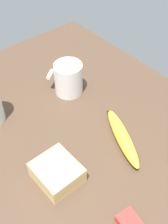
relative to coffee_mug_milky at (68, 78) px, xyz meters
The scene contains 4 objects.
tabletop 14.00cm from the coffee_mug_milky, 18.66° to the right, with size 90.00×64.00×2.00cm, color #4C3828.
coffee_mug_milky is the anchor object (origin of this frame).
sandwich_side 30.14cm from the coffee_mug_milky, 42.55° to the right, with size 10.20×9.22×4.40cm.
banana 24.17cm from the coffee_mug_milky, ahead, with size 19.15×10.89×3.42cm.
Camera 1 is at (40.79, -33.89, 59.17)cm, focal length 45.80 mm.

